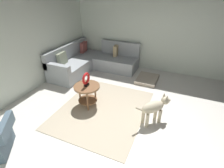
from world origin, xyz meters
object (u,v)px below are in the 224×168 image
object	(u,v)px
side_table	(87,90)
dog	(154,107)
torus_sculpture	(86,79)
dog_bed_mat	(147,79)
sectional_couch	(92,62)

from	to	relation	value
side_table	dog	distance (m)	1.56
side_table	dog	world-z (taller)	dog
torus_sculpture	dog_bed_mat	bearing A→B (deg)	-29.44
dog_bed_mat	sectional_couch	bearing A→B (deg)	89.64
sectional_couch	dog	world-z (taller)	sectional_couch
sectional_couch	side_table	bearing A→B (deg)	-153.61
sectional_couch	side_table	distance (m)	2.05
sectional_couch	torus_sculpture	xyz separation A→B (m)	(-1.83, -0.91, 0.42)
sectional_couch	dog_bed_mat	world-z (taller)	sectional_couch
side_table	dog	bearing A→B (deg)	-89.20
dog	torus_sculpture	bearing A→B (deg)	-136.97
torus_sculpture	dog_bed_mat	size ratio (longest dim) A/B	0.41
torus_sculpture	sectional_couch	bearing A→B (deg)	26.39
torus_sculpture	dog	distance (m)	1.59
dog	dog_bed_mat	bearing A→B (deg)	148.72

